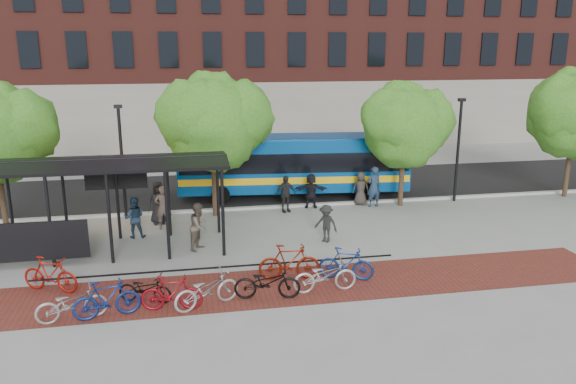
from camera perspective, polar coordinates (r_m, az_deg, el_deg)
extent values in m
plane|color=#9E9E99|center=(23.33, 0.53, -4.34)|extent=(160.00, 160.00, 0.00)
cube|color=black|center=(30.89, -2.36, 0.45)|extent=(160.00, 8.00, 0.01)
cube|color=#B7B7B2|center=(27.06, -1.12, -1.50)|extent=(160.00, 0.25, 0.12)
cube|color=maroon|center=(18.43, -2.58, -9.70)|extent=(24.00, 3.00, 0.01)
cube|color=black|center=(19.14, -6.88, -8.85)|extent=(12.00, 0.05, 0.95)
cube|color=maroon|center=(49.78, 6.29, 17.39)|extent=(55.00, 14.00, 20.00)
cylinder|color=black|center=(24.20, -26.38, -1.13)|extent=(0.12, 0.12, 3.30)
cylinder|color=black|center=(21.18, -23.05, -2.86)|extent=(0.12, 0.12, 3.30)
cylinder|color=black|center=(23.72, -21.74, -0.92)|extent=(0.12, 0.12, 3.30)
cylinder|color=black|center=(20.83, -17.68, -2.65)|extent=(0.12, 0.12, 3.30)
cylinder|color=black|center=(23.41, -16.94, -0.70)|extent=(0.12, 0.12, 3.30)
cylinder|color=black|center=(20.67, -12.17, -2.41)|extent=(0.12, 0.12, 3.30)
cylinder|color=black|center=(23.26, -12.05, -0.47)|extent=(0.12, 0.12, 3.30)
cylinder|color=black|center=(20.70, -6.63, -2.14)|extent=(0.12, 0.12, 3.30)
cylinder|color=black|center=(23.29, -7.13, -0.24)|extent=(0.12, 0.12, 3.30)
cube|color=black|center=(21.57, -25.50, -4.64)|extent=(4.50, 0.08, 1.40)
cube|color=black|center=(21.17, -20.54, 2.42)|extent=(10.60, 1.65, 0.29)
cube|color=black|center=(22.52, -19.97, 3.17)|extent=(10.60, 1.65, 0.29)
cube|color=black|center=(23.28, -19.63, 2.54)|extent=(9.00, 0.10, 0.40)
cube|color=black|center=(23.33, -17.05, 1.14)|extent=(2.40, 0.12, 0.70)
cube|color=#FF7200|center=(23.40, -17.03, 1.18)|extent=(2.20, 0.02, 0.55)
cylinder|color=#382619|center=(26.86, -26.99, -0.76)|extent=(0.24, 0.24, 2.38)
sphere|color=#39711E|center=(26.21, -25.55, 5.98)|extent=(3.20, 3.20, 3.20)
cylinder|color=#382619|center=(25.76, -7.46, 0.31)|extent=(0.24, 0.24, 2.52)
sphere|color=#39711E|center=(25.19, -7.69, 6.79)|extent=(4.20, 4.20, 4.20)
sphere|color=#39711E|center=(25.43, -5.35, 7.62)|extent=(3.36, 3.36, 3.36)
sphere|color=#39711E|center=(24.81, -9.63, 7.53)|extent=(3.15, 3.15, 3.15)
sphere|color=#39711E|center=(25.50, -7.57, 8.70)|extent=(2.94, 2.94, 2.94)
cylinder|color=#382619|center=(27.74, 11.43, 0.92)|extent=(0.24, 0.24, 2.27)
sphere|color=#39711E|center=(27.24, 11.71, 6.35)|extent=(3.80, 3.80, 3.80)
sphere|color=#39711E|center=(27.76, 13.42, 7.04)|extent=(3.04, 3.04, 3.04)
sphere|color=#39711E|center=(26.63, 10.48, 7.10)|extent=(2.85, 2.85, 2.85)
sphere|color=#39711E|center=(27.55, 11.68, 8.12)|extent=(2.66, 2.66, 2.66)
cylinder|color=#382619|center=(32.17, 26.48, 1.70)|extent=(0.24, 0.24, 2.45)
sphere|color=#39711E|center=(31.71, 27.10, 6.96)|extent=(4.40, 4.40, 4.40)
sphere|color=#39711E|center=(30.91, 26.22, 7.65)|extent=(3.30, 3.30, 3.30)
sphere|color=#39711E|center=(32.02, 26.98, 8.48)|extent=(3.08, 3.08, 3.08)
cylinder|color=black|center=(25.88, -16.48, 2.71)|extent=(0.14, 0.14, 5.00)
cube|color=black|center=(25.50, -16.89, 8.32)|extent=(0.35, 0.20, 0.15)
cylinder|color=black|center=(28.98, 16.87, 3.92)|extent=(0.14, 0.14, 5.00)
cube|color=black|center=(28.64, 17.25, 8.93)|extent=(0.35, 0.20, 0.15)
cube|color=#084893|center=(28.78, 0.55, 3.00)|extent=(11.82, 3.62, 2.66)
cube|color=black|center=(28.74, 0.55, 3.42)|extent=(11.59, 3.64, 0.97)
cube|color=yellow|center=(28.92, 0.55, 1.73)|extent=(11.70, 3.66, 0.34)
cube|color=#084893|center=(28.55, 0.56, 5.52)|extent=(11.56, 3.35, 0.17)
cylinder|color=black|center=(27.73, -6.86, -0.33)|extent=(0.95, 0.36, 0.93)
cylinder|color=black|center=(30.17, -6.75, 0.91)|extent=(0.95, 0.36, 0.93)
cylinder|color=black|center=(28.48, 8.27, 0.02)|extent=(0.95, 0.36, 0.93)
cylinder|color=black|center=(30.86, 7.20, 1.21)|extent=(0.95, 0.36, 0.93)
imported|color=#9F170E|center=(19.47, -23.01, -7.70)|extent=(1.99, 1.31, 1.17)
imported|color=#969698|center=(17.35, -21.14, -10.50)|extent=(2.07, 1.11, 1.04)
imported|color=navy|center=(17.14, -17.95, -10.32)|extent=(1.98, 0.89, 1.15)
imported|color=black|center=(17.84, -14.32, -9.50)|extent=(1.77, 1.09, 0.88)
imported|color=maroon|center=(17.12, -11.75, -10.02)|extent=(1.87, 0.73, 1.09)
imported|color=#B1B1B3|center=(17.15, -8.27, -9.78)|extent=(2.22, 1.53, 1.11)
imported|color=black|center=(17.50, -2.12, -9.15)|extent=(2.14, 1.03, 1.08)
imported|color=maroon|center=(18.82, 0.13, -7.12)|extent=(2.10, 0.80, 1.23)
imported|color=#BABABD|center=(18.01, 3.76, -8.46)|extent=(2.08, 0.78, 1.08)
imported|color=navy|center=(18.94, 5.92, -7.25)|extent=(1.91, 1.20, 1.11)
imported|color=black|center=(25.10, -13.04, -1.07)|extent=(1.01, 0.74, 1.90)
imported|color=#483E39|center=(24.32, -12.57, -1.55)|extent=(0.69, 0.46, 1.90)
imported|color=#1C2E42|center=(23.56, -15.34, -2.51)|extent=(0.85, 0.68, 1.71)
imported|color=#252525|center=(26.20, -0.26, -0.19)|extent=(1.10, 0.66, 1.75)
imported|color=black|center=(26.91, 2.36, 0.13)|extent=(1.63, 0.81, 1.69)
imported|color=#38312D|center=(27.64, 7.41, 0.37)|extent=(0.94, 0.78, 1.65)
imported|color=#223550|center=(27.35, 8.70, 0.53)|extent=(0.79, 0.58, 1.98)
imported|color=brown|center=(21.67, -9.01, -3.45)|extent=(1.07, 1.13, 1.85)
imported|color=black|center=(22.30, 3.88, -3.21)|extent=(1.11, 1.09, 1.53)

